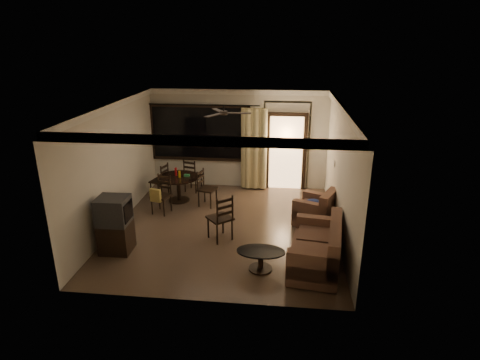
# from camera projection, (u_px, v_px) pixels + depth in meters

# --- Properties ---
(ground) EXTENTS (5.50, 5.50, 0.00)m
(ground) POSITION_uv_depth(u_px,v_px,m) (225.00, 227.00, 9.25)
(ground) COLOR #7F6651
(ground) RESTS_ON ground
(room_shell) EXTENTS (5.50, 6.70, 5.50)m
(room_shell) POSITION_uv_depth(u_px,v_px,m) (257.00, 133.00, 10.23)
(room_shell) COLOR beige
(room_shell) RESTS_ON ground
(dining_table) EXTENTS (1.09, 1.09, 0.90)m
(dining_table) POSITION_uv_depth(u_px,v_px,m) (179.00, 182.00, 10.57)
(dining_table) COLOR black
(dining_table) RESTS_ON ground
(dining_chair_west) EXTENTS (0.52, 0.52, 0.95)m
(dining_chair_west) POSITION_uv_depth(u_px,v_px,m) (160.00, 187.00, 10.93)
(dining_chair_west) COLOR black
(dining_chair_west) RESTS_ON ground
(dining_chair_east) EXTENTS (0.52, 0.52, 0.95)m
(dining_chair_east) POSITION_uv_depth(u_px,v_px,m) (207.00, 195.00, 10.36)
(dining_chair_east) COLOR black
(dining_chair_east) RESTS_ON ground
(dining_chair_south) EXTENTS (0.52, 0.56, 0.95)m
(dining_chair_south) POSITION_uv_depth(u_px,v_px,m) (161.00, 201.00, 9.90)
(dining_chair_south) COLOR black
(dining_chair_south) RESTS_ON ground
(dining_chair_north) EXTENTS (0.52, 0.52, 0.95)m
(dining_chair_north) POSITION_uv_depth(u_px,v_px,m) (193.00, 181.00, 11.35)
(dining_chair_north) COLOR black
(dining_chair_north) RESTS_ON ground
(tv_cabinet) EXTENTS (0.63, 0.57, 1.17)m
(tv_cabinet) POSITION_uv_depth(u_px,v_px,m) (115.00, 225.00, 8.05)
(tv_cabinet) COLOR black
(tv_cabinet) RESTS_ON ground
(sofa) EXTENTS (1.11, 1.78, 0.89)m
(sofa) POSITION_uv_depth(u_px,v_px,m) (319.00, 250.00, 7.55)
(sofa) COLOR #401E1D
(sofa) RESTS_ON ground
(armchair) EXTENTS (1.08, 1.08, 0.82)m
(armchair) POSITION_uv_depth(u_px,v_px,m) (317.00, 210.00, 9.31)
(armchair) COLOR #401E1D
(armchair) RESTS_ON ground
(coffee_table) EXTENTS (0.91, 0.54, 0.40)m
(coffee_table) POSITION_uv_depth(u_px,v_px,m) (261.00, 257.00, 7.49)
(coffee_table) COLOR black
(coffee_table) RESTS_ON ground
(side_chair) EXTENTS (0.65, 0.65, 1.04)m
(side_chair) POSITION_uv_depth(u_px,v_px,m) (220.00, 226.00, 8.61)
(side_chair) COLOR black
(side_chair) RESTS_ON ground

